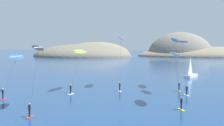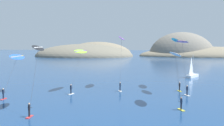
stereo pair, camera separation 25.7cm
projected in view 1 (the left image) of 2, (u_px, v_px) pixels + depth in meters
The scene contains 9 objects.
headland_island at pixel (145, 56), 177.63m from camera, with size 150.22×53.24×30.56m.
sailboat_near at pixel (192, 75), 70.78m from camera, with size 3.91×5.58×5.70m.
kitesurfer_blue at pixel (16, 59), 48.24m from camera, with size 2.10×9.60×6.80m.
kitesurfer_purple at pixel (121, 42), 54.61m from camera, with size 1.63×8.70×10.03m.
kitesurfer_cyan at pixel (175, 44), 54.07m from camera, with size 1.89×7.86×9.70m.
kitesurfer_black at pixel (37, 53), 36.58m from camera, with size 2.00×7.74×8.49m.
kitesurfer_lime at pixel (80, 54), 51.04m from camera, with size 1.95×8.12×7.54m.
kitesurfer_white at pixel (176, 58), 39.23m from camera, with size 2.16×6.74×7.54m.
kitesurfer_pink at pixel (182, 47), 47.87m from camera, with size 2.57×5.28×9.18m.
Camera 1 is at (7.78, -11.39, 8.78)m, focal length 45.00 mm.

